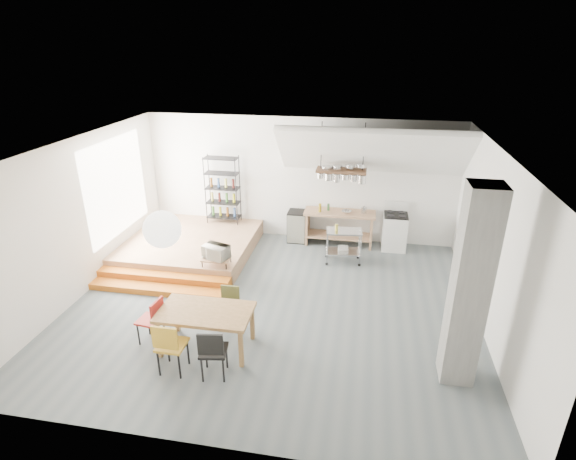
% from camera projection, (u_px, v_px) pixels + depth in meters
% --- Properties ---
extents(floor, '(8.00, 8.00, 0.00)m').
position_uv_depth(floor, '(272.00, 305.00, 9.10)').
color(floor, '#555F62').
rests_on(floor, ground).
extents(wall_back, '(8.00, 0.04, 3.20)m').
position_uv_depth(wall_back, '(300.00, 179.00, 11.63)').
color(wall_back, silver).
rests_on(wall_back, ground).
extents(wall_left, '(0.04, 7.00, 3.20)m').
position_uv_depth(wall_left, '(79.00, 219.00, 9.12)').
color(wall_left, silver).
rests_on(wall_left, ground).
extents(wall_right, '(0.04, 7.00, 3.20)m').
position_uv_depth(wall_right, '(495.00, 249.00, 7.82)').
color(wall_right, silver).
rests_on(wall_right, ground).
extents(ceiling, '(8.00, 7.00, 0.02)m').
position_uv_depth(ceiling, '(270.00, 149.00, 7.84)').
color(ceiling, white).
rests_on(ceiling, wall_back).
extents(slope_ceiling, '(4.40, 1.44, 1.32)m').
position_uv_depth(slope_ceiling, '(372.00, 151.00, 10.42)').
color(slope_ceiling, white).
rests_on(slope_ceiling, wall_back).
extents(window_pane, '(0.02, 2.50, 2.20)m').
position_uv_depth(window_pane, '(117.00, 187.00, 10.39)').
color(window_pane, white).
rests_on(window_pane, wall_left).
extents(platform, '(3.00, 3.00, 0.40)m').
position_uv_depth(platform, '(191.00, 245.00, 11.23)').
color(platform, '#946B4A').
rests_on(platform, ground).
extents(step_lower, '(3.00, 0.35, 0.13)m').
position_uv_depth(step_lower, '(158.00, 289.00, 9.52)').
color(step_lower, '#BE5F16').
rests_on(step_lower, ground).
extents(step_upper, '(3.00, 0.35, 0.27)m').
position_uv_depth(step_upper, '(164.00, 279.00, 9.81)').
color(step_upper, '#BE5F16').
rests_on(step_upper, ground).
extents(concrete_column, '(0.50, 0.50, 3.20)m').
position_uv_depth(concrete_column, '(470.00, 289.00, 6.57)').
color(concrete_column, slate).
rests_on(concrete_column, ground).
extents(kitchen_counter, '(1.80, 0.60, 0.91)m').
position_uv_depth(kitchen_counter, '(339.00, 222.00, 11.52)').
color(kitchen_counter, '#946B4A').
rests_on(kitchen_counter, ground).
extents(stove, '(0.60, 0.60, 1.18)m').
position_uv_depth(stove, '(394.00, 231.00, 11.36)').
color(stove, white).
rests_on(stove, ground).
extents(pot_rack, '(1.20, 0.50, 1.43)m').
position_uv_depth(pot_rack, '(342.00, 174.00, 10.78)').
color(pot_rack, '#3F2619').
rests_on(pot_rack, ceiling).
extents(wire_shelving, '(0.88, 0.38, 1.80)m').
position_uv_depth(wire_shelving, '(223.00, 189.00, 11.79)').
color(wire_shelving, black).
rests_on(wire_shelving, platform).
extents(microwave_shelf, '(0.60, 0.40, 0.16)m').
position_uv_depth(microwave_shelf, '(216.00, 259.00, 9.79)').
color(microwave_shelf, '#946B4A').
rests_on(microwave_shelf, platform).
extents(paper_lantern, '(0.60, 0.60, 0.60)m').
position_uv_depth(paper_lantern, '(162.00, 229.00, 7.08)').
color(paper_lantern, white).
rests_on(paper_lantern, ceiling).
extents(dining_table, '(1.58, 0.90, 0.75)m').
position_uv_depth(dining_table, '(206.00, 315.00, 7.59)').
color(dining_table, brown).
rests_on(dining_table, ground).
extents(chair_mustard, '(0.44, 0.44, 0.96)m').
position_uv_depth(chair_mustard, '(169.00, 344.00, 7.03)').
color(chair_mustard, '#B3841E').
rests_on(chair_mustard, ground).
extents(chair_black, '(0.47, 0.47, 0.91)m').
position_uv_depth(chair_black, '(212.00, 350.00, 6.93)').
color(chair_black, black).
rests_on(chair_black, ground).
extents(chair_olive, '(0.37, 0.37, 0.79)m').
position_uv_depth(chair_olive, '(229.00, 303.00, 8.27)').
color(chair_olive, brown).
rests_on(chair_olive, ground).
extents(chair_red, '(0.44, 0.44, 0.86)m').
position_uv_depth(chair_red, '(153.00, 317.00, 7.79)').
color(chair_red, red).
rests_on(chair_red, ground).
extents(rolling_cart, '(0.88, 0.55, 0.82)m').
position_uv_depth(rolling_cart, '(344.00, 242.00, 10.63)').
color(rolling_cart, silver).
rests_on(rolling_cart, ground).
extents(mini_fridge, '(0.48, 0.48, 0.82)m').
position_uv_depth(mini_fridge, '(297.00, 226.00, 11.83)').
color(mini_fridge, black).
rests_on(mini_fridge, ground).
extents(microwave, '(0.63, 0.51, 0.30)m').
position_uv_depth(microwave, '(216.00, 252.00, 9.72)').
color(microwave, beige).
rests_on(microwave, microwave_shelf).
extents(bowl, '(0.29, 0.29, 0.06)m').
position_uv_depth(bowl, '(347.00, 212.00, 11.32)').
color(bowl, silver).
rests_on(bowl, kitchen_counter).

